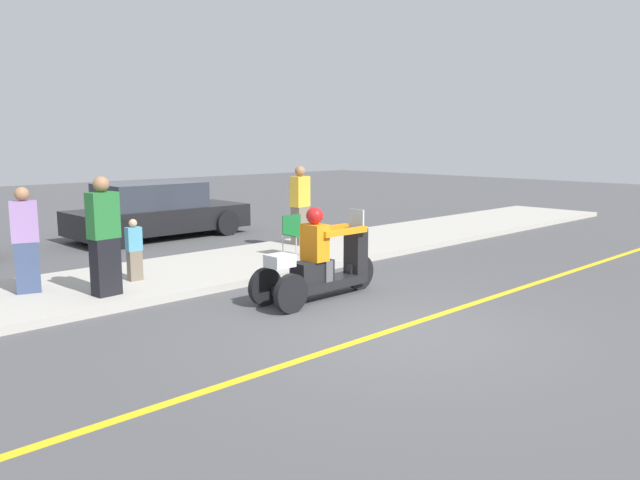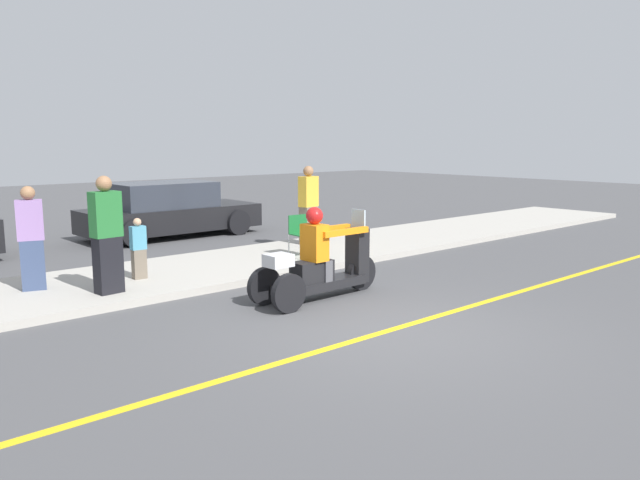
{
  "view_description": "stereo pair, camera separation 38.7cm",
  "coord_description": "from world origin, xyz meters",
  "px_view_note": "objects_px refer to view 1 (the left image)",
  "views": [
    {
      "loc": [
        -6.06,
        -4.9,
        2.41
      ],
      "look_at": [
        0.37,
        1.79,
        0.91
      ],
      "focal_mm": 35.0,
      "sensor_mm": 36.0,
      "label": 1
    },
    {
      "loc": [
        -5.77,
        -5.16,
        2.41
      ],
      "look_at": [
        0.37,
        1.79,
        0.91
      ],
      "focal_mm": 35.0,
      "sensor_mm": 36.0,
      "label": 2
    }
  ],
  "objects_px": {
    "spectator_mid_group": "(134,251)",
    "spectator_near_curb": "(300,207)",
    "motorcycle_trike": "(320,266)",
    "spectator_by_tree": "(25,242)",
    "spectator_end_of_line": "(104,239)",
    "folding_chair_curbside": "(295,231)",
    "parked_car_lot_right": "(156,212)"
  },
  "relations": [
    {
      "from": "spectator_mid_group",
      "to": "spectator_near_curb",
      "type": "height_order",
      "value": "spectator_near_curb"
    },
    {
      "from": "motorcycle_trike",
      "to": "spectator_near_curb",
      "type": "height_order",
      "value": "spectator_near_curb"
    },
    {
      "from": "spectator_mid_group",
      "to": "spectator_by_tree",
      "type": "bearing_deg",
      "value": 166.94
    },
    {
      "from": "motorcycle_trike",
      "to": "spectator_near_curb",
      "type": "relative_size",
      "value": 1.33
    },
    {
      "from": "spectator_end_of_line",
      "to": "folding_chair_curbside",
      "type": "bearing_deg",
      "value": 5.26
    },
    {
      "from": "spectator_end_of_line",
      "to": "spectator_near_curb",
      "type": "bearing_deg",
      "value": 15.15
    },
    {
      "from": "motorcycle_trike",
      "to": "spectator_near_curb",
      "type": "bearing_deg",
      "value": 51.86
    },
    {
      "from": "motorcycle_trike",
      "to": "spectator_by_tree",
      "type": "distance_m",
      "value": 4.44
    },
    {
      "from": "spectator_by_tree",
      "to": "spectator_end_of_line",
      "type": "height_order",
      "value": "spectator_end_of_line"
    },
    {
      "from": "spectator_by_tree",
      "to": "spectator_near_curb",
      "type": "xyz_separation_m",
      "value": [
        5.93,
        0.41,
        0.06
      ]
    },
    {
      "from": "spectator_mid_group",
      "to": "spectator_end_of_line",
      "type": "relative_size",
      "value": 0.58
    },
    {
      "from": "spectator_mid_group",
      "to": "spectator_near_curb",
      "type": "xyz_separation_m",
      "value": [
        4.36,
        0.78,
        0.34
      ]
    },
    {
      "from": "motorcycle_trike",
      "to": "spectator_mid_group",
      "type": "xyz_separation_m",
      "value": [
        -1.67,
        2.66,
        0.1
      ]
    },
    {
      "from": "spectator_end_of_line",
      "to": "parked_car_lot_right",
      "type": "height_order",
      "value": "spectator_end_of_line"
    },
    {
      "from": "parked_car_lot_right",
      "to": "spectator_mid_group",
      "type": "bearing_deg",
      "value": -123.1
    },
    {
      "from": "parked_car_lot_right",
      "to": "motorcycle_trike",
      "type": "bearing_deg",
      "value": -100.01
    },
    {
      "from": "spectator_mid_group",
      "to": "spectator_near_curb",
      "type": "distance_m",
      "value": 4.45
    },
    {
      "from": "spectator_by_tree",
      "to": "spectator_near_curb",
      "type": "relative_size",
      "value": 0.93
    },
    {
      "from": "spectator_by_tree",
      "to": "spectator_near_curb",
      "type": "bearing_deg",
      "value": 3.99
    },
    {
      "from": "spectator_near_curb",
      "to": "folding_chair_curbside",
      "type": "bearing_deg",
      "value": -135.97
    },
    {
      "from": "spectator_by_tree",
      "to": "spectator_end_of_line",
      "type": "relative_size",
      "value": 0.91
    },
    {
      "from": "motorcycle_trike",
      "to": "folding_chair_curbside",
      "type": "distance_m",
      "value": 2.92
    },
    {
      "from": "folding_chair_curbside",
      "to": "motorcycle_trike",
      "type": "bearing_deg",
      "value": -124.23
    },
    {
      "from": "spectator_by_tree",
      "to": "spectator_end_of_line",
      "type": "xyz_separation_m",
      "value": [
        0.78,
        -0.98,
        0.08
      ]
    },
    {
      "from": "spectator_end_of_line",
      "to": "spectator_mid_group",
      "type": "bearing_deg",
      "value": 38.34
    },
    {
      "from": "spectator_near_curb",
      "to": "parked_car_lot_right",
      "type": "height_order",
      "value": "spectator_near_curb"
    },
    {
      "from": "spectator_mid_group",
      "to": "spectator_by_tree",
      "type": "distance_m",
      "value": 1.63
    },
    {
      "from": "spectator_mid_group",
      "to": "motorcycle_trike",
      "type": "bearing_deg",
      "value": -57.82
    },
    {
      "from": "spectator_end_of_line",
      "to": "parked_car_lot_right",
      "type": "xyz_separation_m",
      "value": [
        3.71,
        5.12,
        -0.32
      ]
    },
    {
      "from": "spectator_mid_group",
      "to": "spectator_near_curb",
      "type": "relative_size",
      "value": 0.59
    },
    {
      "from": "folding_chair_curbside",
      "to": "parked_car_lot_right",
      "type": "bearing_deg",
      "value": 94.58
    },
    {
      "from": "spectator_near_curb",
      "to": "spectator_mid_group",
      "type": "bearing_deg",
      "value": -169.92
    }
  ]
}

